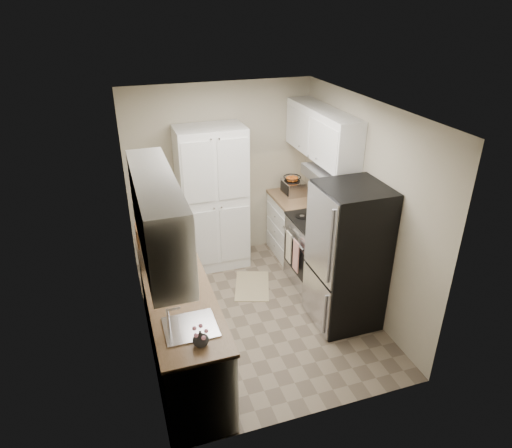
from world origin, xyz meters
name	(u,v)px	position (x,y,z in m)	size (l,w,h in m)	color
ground	(257,312)	(0.00, 0.00, 0.00)	(3.20, 3.20, 0.00)	#7A6B56
room_shell	(256,190)	(-0.02, -0.01, 1.63)	(2.64, 3.24, 2.52)	#B6AC93
pantry_cabinet	(213,199)	(-0.20, 1.32, 1.00)	(0.90, 0.55, 2.00)	white
base_cabinet_left	(180,321)	(-0.99, -0.43, 0.44)	(0.60, 2.30, 0.88)	white
countertop_left	(177,285)	(-0.99, -0.43, 0.90)	(0.63, 2.33, 0.04)	#846647
base_cabinet_right	(295,227)	(0.99, 1.19, 0.44)	(0.60, 0.80, 0.88)	white
countertop_right	(296,198)	(0.99, 1.19, 0.90)	(0.63, 0.83, 0.04)	#846647
electric_range	(318,251)	(0.97, 0.39, 0.48)	(0.71, 0.78, 1.13)	#B7B7BC
refrigerator	(348,257)	(0.94, -0.41, 0.85)	(0.70, 0.72, 1.70)	#B7B7BC
microwave	(164,245)	(-1.02, 0.12, 1.06)	(0.52, 0.35, 0.29)	#A8A9AC
wine_bottle	(161,226)	(-1.00, 0.54, 1.08)	(0.08, 0.08, 0.33)	black
flower_vase	(201,338)	(-0.95, -1.39, 0.99)	(0.13, 0.13, 0.14)	white
cutting_board	(163,227)	(-0.97, 0.51, 1.08)	(0.02, 0.26, 0.32)	#4E8A3B
toaster_oven	(293,187)	(0.99, 1.32, 1.02)	(0.27, 0.34, 0.20)	#B0AFB4
fruit_basket	(292,178)	(0.97, 1.32, 1.17)	(0.25, 0.25, 0.10)	orange
kitchen_mat	(252,286)	(0.12, 0.56, 0.01)	(0.44, 0.70, 0.01)	tan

